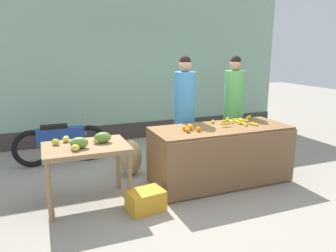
# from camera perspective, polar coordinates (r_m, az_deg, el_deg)

# --- Properties ---
(ground_plane) EXTENTS (24.00, 24.00, 0.00)m
(ground_plane) POSITION_cam_1_polar(r_m,az_deg,el_deg) (4.85, 3.46, -10.55)
(ground_plane) COLOR gray
(market_wall_back) EXTENTS (7.32, 0.23, 3.34)m
(market_wall_back) POSITION_cam_1_polar(r_m,az_deg,el_deg) (7.22, -6.47, 10.68)
(market_wall_back) COLOR #8CB299
(market_wall_back) RESTS_ON ground
(fruit_stall_counter) EXTENTS (2.05, 0.86, 0.85)m
(fruit_stall_counter) POSITION_cam_1_polar(r_m,az_deg,el_deg) (4.92, 9.21, -5.03)
(fruit_stall_counter) COLOR brown
(fruit_stall_counter) RESTS_ON ground
(side_table_wooden) EXTENTS (1.05, 0.75, 0.79)m
(side_table_wooden) POSITION_cam_1_polar(r_m,az_deg,el_deg) (4.23, -14.28, -4.65)
(side_table_wooden) COLOR olive
(side_table_wooden) RESTS_ON ground
(banana_bunch_pile) EXTENTS (0.77, 0.52, 0.07)m
(banana_bunch_pile) POSITION_cam_1_polar(r_m,az_deg,el_deg) (5.12, 11.98, 0.83)
(banana_bunch_pile) COLOR gold
(banana_bunch_pile) RESTS_ON fruit_stall_counter
(orange_pile) EXTENTS (0.23, 0.20, 0.09)m
(orange_pile) POSITION_cam_1_polar(r_m,az_deg,el_deg) (4.52, 3.88, -0.40)
(orange_pile) COLOR orange
(orange_pile) RESTS_ON fruit_stall_counter
(mango_papaya_pile) EXTENTS (0.75, 0.57, 0.14)m
(mango_papaya_pile) POSITION_cam_1_polar(r_m,az_deg,el_deg) (4.19, -14.15, -2.53)
(mango_papaya_pile) COLOR #DDCF45
(mango_papaya_pile) RESTS_ON side_table_wooden
(vendor_woman_blue_shirt) EXTENTS (0.34, 0.34, 1.87)m
(vendor_woman_blue_shirt) POSITION_cam_1_polar(r_m,az_deg,el_deg) (5.24, 2.94, 2.16)
(vendor_woman_blue_shirt) COLOR #33333D
(vendor_woman_blue_shirt) RESTS_ON ground
(vendor_woman_green_shirt) EXTENTS (0.34, 0.34, 1.86)m
(vendor_woman_green_shirt) POSITION_cam_1_polar(r_m,az_deg,el_deg) (5.80, 11.50, 2.94)
(vendor_woman_green_shirt) COLOR #33333D
(vendor_woman_green_shirt) RESTS_ON ground
(parked_motorcycle) EXTENTS (1.60, 0.18, 0.88)m
(parked_motorcycle) POSITION_cam_1_polar(r_m,az_deg,el_deg) (5.94, -18.40, -2.61)
(parked_motorcycle) COLOR black
(parked_motorcycle) RESTS_ON ground
(produce_crate) EXTENTS (0.48, 0.38, 0.26)m
(produce_crate) POSITION_cam_1_polar(r_m,az_deg,el_deg) (4.14, -3.97, -12.99)
(produce_crate) COLOR gold
(produce_crate) RESTS_ON ground
(produce_sack) EXTENTS (0.42, 0.37, 0.58)m
(produce_sack) POSITION_cam_1_polar(r_m,az_deg,el_deg) (5.19, -6.60, -5.58)
(produce_sack) COLOR tan
(produce_sack) RESTS_ON ground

